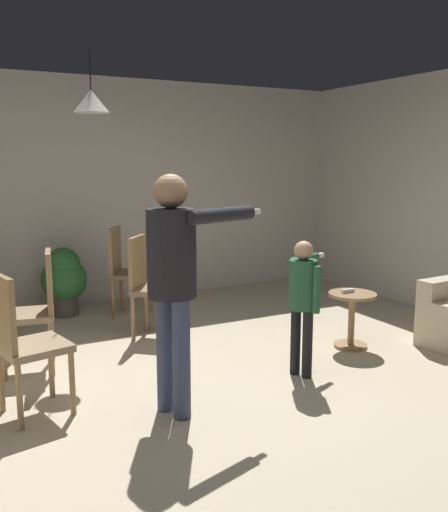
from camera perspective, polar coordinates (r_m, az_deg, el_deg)
ground at (r=4.30m, az=0.71°, el=-13.88°), size 7.68×7.68×0.00m
wall_back at (r=6.93m, az=-12.00°, el=6.46°), size 6.40×0.10×2.70m
side_table_by_couch at (r=5.31m, az=12.97°, el=-5.74°), size 0.44×0.44×0.52m
person_adult at (r=3.69m, az=-5.21°, el=-1.29°), size 0.84×0.46×1.64m
person_child at (r=4.46m, az=8.14°, el=-3.77°), size 0.52×0.44×1.11m
dining_chair_by_counter at (r=3.99m, az=-19.96°, el=-8.04°), size 0.50×0.50×1.00m
dining_chair_near_wall at (r=6.27m, az=-10.06°, el=-1.22°), size 0.58×0.58×1.00m
dining_chair_centre_back at (r=4.82m, az=-18.73°, el=-4.91°), size 0.49×0.49×1.00m
dining_chair_spare at (r=5.49m, az=-7.70°, el=-2.72°), size 0.59×0.59×1.00m
potted_plant_corner at (r=6.47m, az=-16.12°, el=-2.20°), size 0.51×0.51×0.77m
spare_remote_on_table at (r=5.26m, az=12.58°, el=-3.51°), size 0.13×0.04×0.04m
ceiling_light_pendant at (r=5.29m, az=-13.47°, el=15.21°), size 0.32×0.32×0.55m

